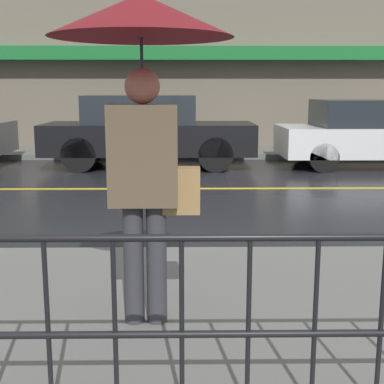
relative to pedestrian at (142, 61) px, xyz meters
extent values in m
plane|color=black|center=(0.72, 5.58, -1.83)|extent=(80.00, 80.00, 0.00)
cube|color=slate|center=(0.72, 0.23, -1.77)|extent=(28.00, 2.97, 0.12)
cube|color=slate|center=(0.72, 10.40, -1.77)|extent=(28.00, 1.91, 0.12)
cube|color=gold|center=(0.72, 5.58, -1.82)|extent=(25.20, 0.12, 0.01)
cube|color=#706656|center=(0.72, 11.50, 1.19)|extent=(28.00, 0.30, 6.04)
cube|color=#196B2D|center=(0.72, 11.08, 0.77)|extent=(16.80, 0.55, 0.35)
cylinder|color=black|center=(0.72, -1.01, -0.84)|extent=(12.00, 0.04, 0.04)
cylinder|color=black|center=(0.72, -1.01, -1.31)|extent=(12.00, 0.04, 0.04)
cylinder|color=black|center=(-0.39, -1.01, -1.27)|extent=(0.02, 0.02, 0.86)
cylinder|color=black|center=(-0.07, -1.01, -1.27)|extent=(0.02, 0.02, 0.86)
cylinder|color=black|center=(0.24, -1.01, -1.27)|extent=(0.02, 0.02, 0.86)
cylinder|color=black|center=(0.56, -1.01, -1.27)|extent=(0.02, 0.02, 0.86)
cylinder|color=black|center=(0.87, -1.01, -1.27)|extent=(0.02, 0.02, 0.86)
cylinder|color=black|center=(1.19, -1.01, -1.27)|extent=(0.02, 0.02, 0.86)
cylinder|color=#333338|center=(-0.08, 0.00, -1.30)|extent=(0.13, 0.13, 0.80)
cylinder|color=#333338|center=(0.07, 0.00, -1.30)|extent=(0.13, 0.13, 0.80)
cube|color=brown|center=(0.00, 0.00, -0.58)|extent=(0.44, 0.26, 0.64)
sphere|color=#C06F58|center=(0.00, 0.00, -0.15)|extent=(0.22, 0.22, 0.22)
cylinder|color=#262628|center=(0.00, 0.00, -0.22)|extent=(0.02, 0.02, 0.72)
cone|color=maroon|center=(0.00, 0.00, 0.27)|extent=(1.13, 1.13, 0.26)
cube|color=#9E7A47|center=(0.23, 0.00, -0.81)|extent=(0.24, 0.12, 0.30)
cube|color=black|center=(-0.51, 8.24, -1.20)|extent=(4.49, 1.75, 0.65)
cube|color=#1E2328|center=(-0.68, 8.24, -0.58)|extent=(2.34, 1.61, 0.59)
cylinder|color=black|center=(0.89, 9.00, -1.47)|extent=(0.72, 0.22, 0.72)
cylinder|color=black|center=(0.89, 7.47, -1.47)|extent=(0.72, 0.22, 0.72)
cylinder|color=black|center=(-1.90, 9.00, -1.47)|extent=(0.72, 0.22, 0.72)
cylinder|color=black|center=(-1.90, 7.47, -1.47)|extent=(0.72, 0.22, 0.72)
cube|color=silver|center=(4.30, 8.24, -1.26)|extent=(3.91, 1.87, 0.63)
cube|color=#1E2328|center=(4.14, 8.24, -0.66)|extent=(2.03, 1.72, 0.57)
cylinder|color=black|center=(3.09, 9.06, -1.53)|extent=(0.60, 0.22, 0.60)
cylinder|color=black|center=(3.09, 7.41, -1.53)|extent=(0.60, 0.22, 0.60)
camera|label=1|loc=(0.26, -3.37, -0.18)|focal=50.00mm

